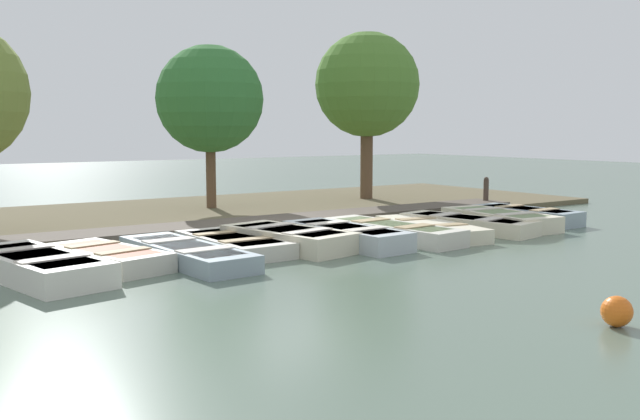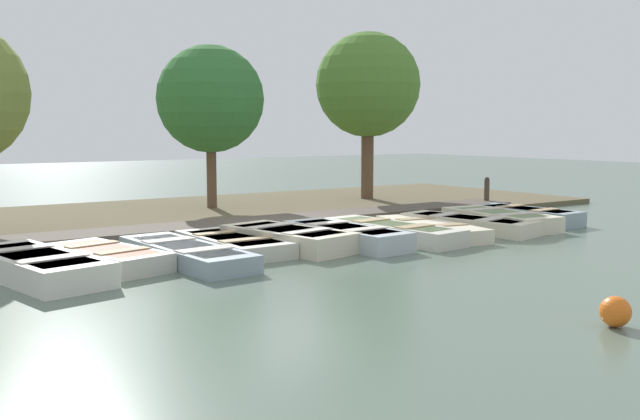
# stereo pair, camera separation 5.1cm
# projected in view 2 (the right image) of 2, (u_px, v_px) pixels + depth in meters

# --- Properties ---
(ground_plane) EXTENTS (80.00, 80.00, 0.00)m
(ground_plane) POSITION_uv_depth(u_px,v_px,m) (296.00, 238.00, 15.80)
(ground_plane) COLOR #566B5B
(shore_bank) EXTENTS (8.00, 24.00, 0.15)m
(shore_bank) POSITION_uv_depth(u_px,v_px,m) (200.00, 213.00, 19.91)
(shore_bank) COLOR brown
(shore_bank) RESTS_ON ground_plane
(dock_walkway) EXTENTS (1.31, 15.93, 0.29)m
(dock_walkway) POSITION_uv_depth(u_px,v_px,m) (263.00, 225.00, 16.98)
(dock_walkway) COLOR #51473D
(dock_walkway) RESTS_ON ground_plane
(rowboat_0) EXTENTS (3.46, 1.82, 0.43)m
(rowboat_0) POSITION_uv_depth(u_px,v_px,m) (35.00, 266.00, 11.55)
(rowboat_0) COLOR silver
(rowboat_0) RESTS_ON ground_plane
(rowboat_1) EXTENTS (2.80, 1.63, 0.36)m
(rowboat_1) POSITION_uv_depth(u_px,v_px,m) (108.00, 257.00, 12.54)
(rowboat_1) COLOR beige
(rowboat_1) RESTS_ON ground_plane
(rowboat_2) EXTENTS (3.62, 1.31, 0.34)m
(rowboat_2) POSITION_uv_depth(u_px,v_px,m) (186.00, 253.00, 12.96)
(rowboat_2) COLOR #8C9EA8
(rowboat_2) RESTS_ON ground_plane
(rowboat_3) EXTENTS (2.92, 1.28, 0.33)m
(rowboat_3) POSITION_uv_depth(u_px,v_px,m) (233.00, 244.00, 14.09)
(rowboat_3) COLOR beige
(rowboat_3) RESTS_ON ground_plane
(rowboat_4) EXTENTS (3.08, 1.79, 0.44)m
(rowboat_4) POSITION_uv_depth(u_px,v_px,m) (288.00, 238.00, 14.40)
(rowboat_4) COLOR beige
(rowboat_4) RESTS_ON ground_plane
(rowboat_5) EXTENTS (3.19, 1.25, 0.42)m
(rowboat_5) POSITION_uv_depth(u_px,v_px,m) (346.00, 235.00, 14.87)
(rowboat_5) COLOR #B2BCC1
(rowboat_5) RESTS_ON ground_plane
(rowboat_6) EXTENTS (3.57, 1.35, 0.39)m
(rowboat_6) POSITION_uv_depth(u_px,v_px,m) (392.00, 231.00, 15.58)
(rowboat_6) COLOR beige
(rowboat_6) RESTS_ON ground_plane
(rowboat_7) EXTENTS (3.32, 1.48, 0.34)m
(rowboat_7) POSITION_uv_depth(u_px,v_px,m) (431.00, 229.00, 16.16)
(rowboat_7) COLOR beige
(rowboat_7) RESTS_ON ground_plane
(rowboat_8) EXTENTS (3.43, 1.64, 0.37)m
(rowboat_8) POSITION_uv_depth(u_px,v_px,m) (468.00, 224.00, 16.89)
(rowboat_8) COLOR beige
(rowboat_8) RESTS_ON ground_plane
(rowboat_9) EXTENTS (3.14, 1.53, 0.41)m
(rowboat_9) POSITION_uv_depth(u_px,v_px,m) (500.00, 219.00, 17.57)
(rowboat_9) COLOR beige
(rowboat_9) RESTS_ON ground_plane
(rowboat_10) EXTENTS (2.89, 1.15, 0.40)m
(rowboat_10) POSITION_uv_depth(u_px,v_px,m) (527.00, 215.00, 18.47)
(rowboat_10) COLOR #8C9EA8
(rowboat_10) RESTS_ON ground_plane
(mooring_post_far) EXTENTS (0.16, 0.16, 1.00)m
(mooring_post_far) POSITION_uv_depth(u_px,v_px,m) (487.00, 193.00, 21.29)
(mooring_post_far) COLOR #47382D
(mooring_post_far) RESTS_ON ground_plane
(buoy) EXTENTS (0.38, 0.38, 0.38)m
(buoy) POSITION_uv_depth(u_px,v_px,m) (615.00, 312.00, 8.72)
(buoy) COLOR orange
(buoy) RESTS_ON ground_plane
(park_tree_left) EXTENTS (3.06, 3.06, 4.80)m
(park_tree_left) POSITION_uv_depth(u_px,v_px,m) (210.00, 99.00, 20.24)
(park_tree_left) COLOR brown
(park_tree_left) RESTS_ON ground_plane
(park_tree_center) EXTENTS (3.36, 3.36, 5.52)m
(park_tree_center) POSITION_uv_depth(u_px,v_px,m) (368.00, 86.00, 22.92)
(park_tree_center) COLOR brown
(park_tree_center) RESTS_ON ground_plane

